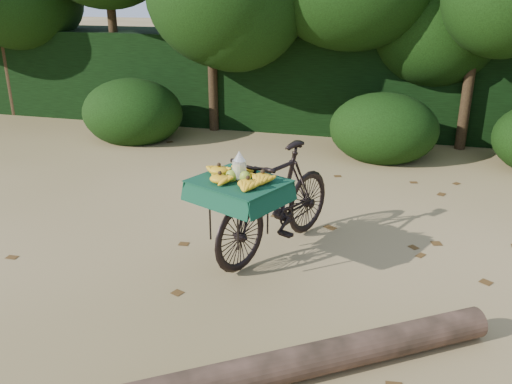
# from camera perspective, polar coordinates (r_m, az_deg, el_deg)

# --- Properties ---
(ground) EXTENTS (80.00, 80.00, 0.00)m
(ground) POSITION_cam_1_polar(r_m,az_deg,el_deg) (5.56, -5.17, -8.15)
(ground) COLOR tan
(ground) RESTS_ON ground
(vendor_bicycle) EXTENTS (1.40, 2.02, 1.16)m
(vendor_bicycle) POSITION_cam_1_polar(r_m,az_deg,el_deg) (5.68, 2.03, -0.81)
(vendor_bicycle) COLOR black
(vendor_bicycle) RESTS_ON ground
(fallen_log) EXTENTS (2.99, 2.14, 0.25)m
(fallen_log) POSITION_cam_1_polar(r_m,az_deg,el_deg) (4.11, 2.70, -17.92)
(fallen_log) COLOR brown
(fallen_log) RESTS_ON ground
(hedge_backdrop) EXTENTS (26.00, 1.80, 1.80)m
(hedge_backdrop) POSITION_cam_1_polar(r_m,az_deg,el_deg) (11.12, 6.09, 11.60)
(hedge_backdrop) COLOR black
(hedge_backdrop) RESTS_ON ground
(tree_row) EXTENTS (14.50, 2.00, 4.00)m
(tree_row) POSITION_cam_1_polar(r_m,az_deg,el_deg) (10.34, 1.85, 17.13)
(tree_row) COLOR black
(tree_row) RESTS_ON ground
(bush_clumps) EXTENTS (8.80, 1.70, 0.90)m
(bush_clumps) POSITION_cam_1_polar(r_m,az_deg,el_deg) (9.20, 7.00, 6.71)
(bush_clumps) COLOR black
(bush_clumps) RESTS_ON ground
(leaf_litter) EXTENTS (7.00, 7.30, 0.01)m
(leaf_litter) POSITION_cam_1_polar(r_m,az_deg,el_deg) (6.10, -3.07, -5.25)
(leaf_litter) COLOR #523516
(leaf_litter) RESTS_ON ground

